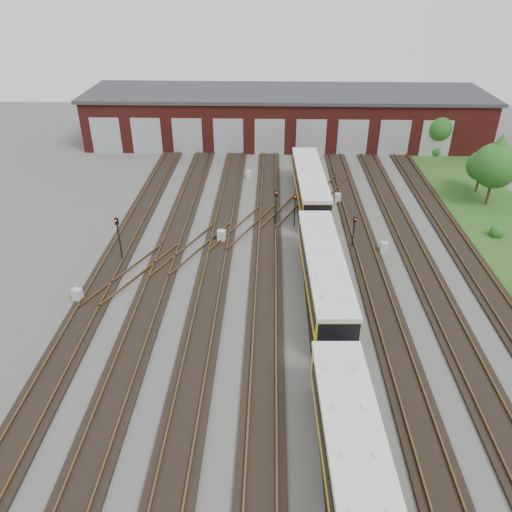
{
  "coord_description": "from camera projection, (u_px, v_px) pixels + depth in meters",
  "views": [
    {
      "loc": [
        -1.77,
        -25.45,
        20.26
      ],
      "look_at": [
        -2.75,
        5.74,
        2.0
      ],
      "focal_mm": 35.0,
      "sensor_mm": 36.0,
      "label": 1
    }
  ],
  "objects": [
    {
      "name": "relay_cabinet_4",
      "position": [
        338.0,
        198.0,
        48.92
      ],
      "size": [
        0.61,
        0.53,
        0.94
      ],
      "primitive_type": "cube",
      "rotation": [
        0.0,
        0.0,
        0.11
      ],
      "color": "#B8BABE",
      "rests_on": "ground"
    },
    {
      "name": "maintenance_shed",
      "position": [
        285.0,
        116.0,
        65.0
      ],
      "size": [
        51.0,
        12.5,
        6.35
      ],
      "color": "#551915",
      "rests_on": "ground"
    },
    {
      "name": "signal_mast_2",
      "position": [
        354.0,
        228.0,
        40.4
      ],
      "size": [
        0.28,
        0.26,
        2.8
      ],
      "rotation": [
        0.0,
        0.0,
        0.23
      ],
      "color": "black",
      "rests_on": "ground"
    },
    {
      "name": "track_network",
      "position": [
        293.0,
        321.0,
        32.59
      ],
      "size": [
        30.4,
        70.0,
        0.33
      ],
      "color": "black",
      "rests_on": "ground"
    },
    {
      "name": "tree_1",
      "position": [
        483.0,
        162.0,
        49.87
      ],
      "size": [
        2.99,
        2.99,
        4.95
      ],
      "color": "#362B18",
      "rests_on": "ground"
    },
    {
      "name": "relay_cabinet_3",
      "position": [
        384.0,
        248.0,
        40.34
      ],
      "size": [
        0.62,
        0.54,
        0.95
      ],
      "primitive_type": "cube",
      "rotation": [
        0.0,
        0.0,
        -0.11
      ],
      "color": "#B8BABE",
      "rests_on": "ground"
    },
    {
      "name": "signal_mast_1",
      "position": [
        295.0,
        206.0,
        43.77
      ],
      "size": [
        0.26,
        0.24,
        3.05
      ],
      "rotation": [
        0.0,
        0.0,
        -0.07
      ],
      "color": "black",
      "rests_on": "ground"
    },
    {
      "name": "tree_2",
      "position": [
        497.0,
        160.0,
        46.39
      ],
      "size": [
        4.25,
        4.25,
        7.05
      ],
      "color": "#362B18",
      "rests_on": "ground"
    },
    {
      "name": "bush_1",
      "position": [
        497.0,
        230.0,
        42.72
      ],
      "size": [
        1.19,
        1.19,
        1.19
      ],
      "primitive_type": "sphere",
      "color": "#1A4513",
      "rests_on": "ground"
    },
    {
      "name": "signal_mast_3",
      "position": [
        276.0,
        204.0,
        43.54
      ],
      "size": [
        0.3,
        0.28,
        3.47
      ],
      "rotation": [
        0.0,
        0.0,
        0.19
      ],
      "color": "black",
      "rests_on": "ground"
    },
    {
      "name": "tree_0",
      "position": [
        439.0,
        124.0,
        59.93
      ],
      "size": [
        3.52,
        3.52,
        5.84
      ],
      "color": "#362B18",
      "rests_on": "ground"
    },
    {
      "name": "relay_cabinet_0",
      "position": [
        78.0,
        295.0,
        34.46
      ],
      "size": [
        0.71,
        0.64,
        1.0
      ],
      "primitive_type": "cube",
      "rotation": [
        0.0,
        0.0,
        -0.27
      ],
      "color": "#B8BABE",
      "rests_on": "ground"
    },
    {
      "name": "ground",
      "position": [
        296.0,
        328.0,
        32.14
      ],
      "size": [
        120.0,
        120.0,
        0.0
      ],
      "primitive_type": "plane",
      "color": "#43413E",
      "rests_on": "ground"
    },
    {
      "name": "relay_cabinet_1",
      "position": [
        249.0,
        175.0,
        54.29
      ],
      "size": [
        0.61,
        0.53,
        0.91
      ],
      "primitive_type": "cube",
      "rotation": [
        0.0,
        0.0,
        -0.15
      ],
      "color": "#B8BABE",
      "rests_on": "ground"
    },
    {
      "name": "bush_2",
      "position": [
        435.0,
        149.0,
        60.97
      ],
      "size": [
        1.53,
        1.53,
        1.53
      ],
      "primitive_type": "sphere",
      "color": "#1A4513",
      "rests_on": "ground"
    },
    {
      "name": "signal_mast_0",
      "position": [
        119.0,
        234.0,
        38.26
      ],
      "size": [
        0.32,
        0.31,
        3.76
      ],
      "rotation": [
        0.0,
        0.0,
        -0.39
      ],
      "color": "black",
      "rests_on": "ground"
    },
    {
      "name": "metro_train",
      "position": [
        324.0,
        273.0,
        34.49
      ],
      "size": [
        2.97,
        46.2,
        2.92
      ],
      "rotation": [
        0.0,
        0.0,
        0.03
      ],
      "color": "black",
      "rests_on": "ground"
    },
    {
      "name": "relay_cabinet_2",
      "position": [
        222.0,
        236.0,
        41.88
      ],
      "size": [
        0.73,
        0.64,
        1.09
      ],
      "primitive_type": "cube",
      "rotation": [
        0.0,
        0.0,
        -0.16
      ],
      "color": "#B8BABE",
      "rests_on": "ground"
    }
  ]
}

